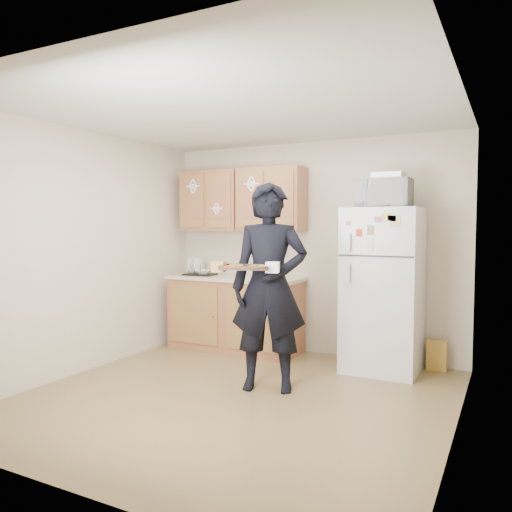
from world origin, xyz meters
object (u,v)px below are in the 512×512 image
at_px(refrigerator, 383,290).
at_px(microwave, 384,193).
at_px(baking_tray, 246,268).
at_px(dish_rack, 200,269).
at_px(person, 269,287).

relative_size(refrigerator, microwave, 3.22).
bearing_deg(baking_tray, dish_rack, 117.16).
xyz_separation_m(microwave, dish_rack, (-2.28, 0.04, -0.87)).
distance_m(refrigerator, dish_rack, 2.27).
bearing_deg(person, refrigerator, 36.05).
bearing_deg(microwave, refrigerator, 99.65).
height_order(refrigerator, person, person).
xyz_separation_m(person, microwave, (0.80, 1.04, 0.89)).
xyz_separation_m(refrigerator, dish_rack, (-2.27, -0.01, 0.12)).
relative_size(refrigerator, baking_tray, 4.06).
height_order(baking_tray, microwave, microwave).
relative_size(refrigerator, dish_rack, 4.68).
relative_size(microwave, dish_rack, 1.45).
bearing_deg(dish_rack, refrigerator, 0.28).
xyz_separation_m(refrigerator, person, (-0.79, -1.09, 0.11)).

